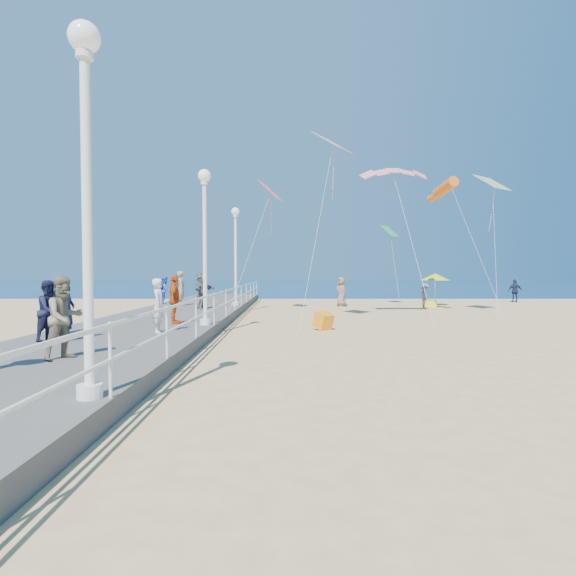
{
  "coord_description": "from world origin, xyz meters",
  "views": [
    {
      "loc": [
        -2.49,
        -15.39,
        2.21
      ],
      "look_at": [
        -2.5,
        2.0,
        1.6
      ],
      "focal_mm": 28.0,
      "sensor_mm": 36.0,
      "label": 1
    }
  ],
  "objects_px": {
    "lamp_post_near": "(86,170)",
    "lamp_post_far": "(236,246)",
    "beach_walker_c": "(341,292)",
    "beach_umbrella": "(435,277)",
    "spectator_4": "(58,308)",
    "beach_walker_b": "(515,291)",
    "beach_walker_a": "(425,296)",
    "box_kite": "(323,322)",
    "spectator_7": "(50,311)",
    "spectator_3": "(175,299)",
    "toddler_held": "(165,290)",
    "spectator_6": "(181,288)",
    "woman_holding_toddler": "(159,306)",
    "lamp_post_mid": "(205,230)",
    "beach_chair_right": "(431,304)",
    "spectator_5": "(202,290)",
    "beach_chair_left": "(427,303)",
    "spectator_1": "(65,317)",
    "spectator_0": "(67,311)"
  },
  "relations": [
    {
      "from": "spectator_7",
      "to": "spectator_3",
      "type": "bearing_deg",
      "value": -17.88
    },
    {
      "from": "spectator_6",
      "to": "beach_chair_left",
      "type": "xyz_separation_m",
      "value": [
        14.86,
        4.52,
        -1.14
      ]
    },
    {
      "from": "toddler_held",
      "to": "beach_walker_c",
      "type": "relative_size",
      "value": 0.44
    },
    {
      "from": "spectator_7",
      "to": "beach_walker_c",
      "type": "xyz_separation_m",
      "value": [
        9.74,
        17.31,
        -0.25
      ]
    },
    {
      "from": "lamp_post_mid",
      "to": "spectator_5",
      "type": "distance_m",
      "value": 7.28
    },
    {
      "from": "lamp_post_far",
      "to": "box_kite",
      "type": "xyz_separation_m",
      "value": [
        4.2,
        -7.35,
        -3.36
      ]
    },
    {
      "from": "lamp_post_far",
      "to": "spectator_3",
      "type": "bearing_deg",
      "value": -97.36
    },
    {
      "from": "spectator_6",
      "to": "box_kite",
      "type": "height_order",
      "value": "spectator_6"
    },
    {
      "from": "lamp_post_mid",
      "to": "beach_chair_right",
      "type": "bearing_deg",
      "value": 48.08
    },
    {
      "from": "beach_walker_a",
      "to": "beach_walker_b",
      "type": "distance_m",
      "value": 10.7
    },
    {
      "from": "woman_holding_toddler",
      "to": "spectator_7",
      "type": "xyz_separation_m",
      "value": [
        -2.42,
        -1.6,
        -0.01
      ]
    },
    {
      "from": "lamp_post_far",
      "to": "beach_chair_left",
      "type": "height_order",
      "value": "lamp_post_far"
    },
    {
      "from": "lamp_post_near",
      "to": "lamp_post_far",
      "type": "relative_size",
      "value": 1.0
    },
    {
      "from": "beach_chair_left",
      "to": "spectator_1",
      "type": "bearing_deg",
      "value": -124.77
    },
    {
      "from": "spectator_4",
      "to": "beach_chair_left",
      "type": "bearing_deg",
      "value": -58.77
    },
    {
      "from": "lamp_post_mid",
      "to": "spectator_5",
      "type": "xyz_separation_m",
      "value": [
        -1.41,
        6.76,
        -2.32
      ]
    },
    {
      "from": "woman_holding_toddler",
      "to": "spectator_6",
      "type": "relative_size",
      "value": 0.86
    },
    {
      "from": "spectator_0",
      "to": "beach_walker_b",
      "type": "relative_size",
      "value": 0.93
    },
    {
      "from": "lamp_post_mid",
      "to": "beach_walker_c",
      "type": "xyz_separation_m",
      "value": [
        6.31,
        13.7,
        -2.71
      ]
    },
    {
      "from": "spectator_0",
      "to": "beach_walker_a",
      "type": "distance_m",
      "value": 20.5
    },
    {
      "from": "beach_walker_c",
      "to": "beach_umbrella",
      "type": "distance_m",
      "value": 6.34
    },
    {
      "from": "spectator_3",
      "to": "spectator_5",
      "type": "height_order",
      "value": "spectator_5"
    },
    {
      "from": "toddler_held",
      "to": "spectator_0",
      "type": "height_order",
      "value": "toddler_held"
    },
    {
      "from": "beach_walker_c",
      "to": "lamp_post_near",
      "type": "bearing_deg",
      "value": -39.63
    },
    {
      "from": "spectator_3",
      "to": "beach_walker_c",
      "type": "xyz_separation_m",
      "value": [
        7.43,
        13.42,
        -0.31
      ]
    },
    {
      "from": "spectator_4",
      "to": "beach_walker_b",
      "type": "distance_m",
      "value": 30.92
    },
    {
      "from": "toddler_held",
      "to": "spectator_1",
      "type": "height_order",
      "value": "spectator_1"
    },
    {
      "from": "lamp_post_near",
      "to": "lamp_post_far",
      "type": "height_order",
      "value": "same"
    },
    {
      "from": "lamp_post_near",
      "to": "box_kite",
      "type": "bearing_deg",
      "value": 68.49
    },
    {
      "from": "beach_walker_c",
      "to": "beach_chair_right",
      "type": "relative_size",
      "value": 3.45
    },
    {
      "from": "spectator_3",
      "to": "spectator_1",
      "type": "bearing_deg",
      "value": 166.99
    },
    {
      "from": "toddler_held",
      "to": "beach_walker_a",
      "type": "height_order",
      "value": "toddler_held"
    },
    {
      "from": "lamp_post_far",
      "to": "beach_chair_left",
      "type": "bearing_deg",
      "value": 21.23
    },
    {
      "from": "spectator_5",
      "to": "woman_holding_toddler",
      "type": "bearing_deg",
      "value": -159.76
    },
    {
      "from": "spectator_5",
      "to": "spectator_6",
      "type": "xyz_separation_m",
      "value": [
        -1.58,
        2.33,
        0.0
      ]
    },
    {
      "from": "lamp_post_near",
      "to": "woman_holding_toddler",
      "type": "bearing_deg",
      "value": 98.24
    },
    {
      "from": "toddler_held",
      "to": "spectator_3",
      "type": "xyz_separation_m",
      "value": [
        -0.26,
        2.14,
        -0.41
      ]
    },
    {
      "from": "spectator_3",
      "to": "spectator_4",
      "type": "bearing_deg",
      "value": 126.95
    },
    {
      "from": "woman_holding_toddler",
      "to": "beach_chair_right",
      "type": "height_order",
      "value": "woman_holding_toddler"
    },
    {
      "from": "lamp_post_mid",
      "to": "toddler_held",
      "type": "distance_m",
      "value": 2.86
    },
    {
      "from": "beach_walker_a",
      "to": "box_kite",
      "type": "height_order",
      "value": "beach_walker_a"
    },
    {
      "from": "toddler_held",
      "to": "box_kite",
      "type": "bearing_deg",
      "value": -57.7
    },
    {
      "from": "beach_walker_a",
      "to": "box_kite",
      "type": "distance_m",
      "value": 11.89
    },
    {
      "from": "lamp_post_mid",
      "to": "beach_chair_right",
      "type": "distance_m",
      "value": 18.38
    },
    {
      "from": "lamp_post_near",
      "to": "toddler_held",
      "type": "xyz_separation_m",
      "value": [
        -0.86,
        7.14,
        -1.99
      ]
    },
    {
      "from": "spectator_5",
      "to": "beach_walker_a",
      "type": "height_order",
      "value": "spectator_5"
    },
    {
      "from": "lamp_post_near",
      "to": "beach_walker_c",
      "type": "relative_size",
      "value": 2.8
    },
    {
      "from": "spectator_3",
      "to": "spectator_5",
      "type": "distance_m",
      "value": 6.48
    },
    {
      "from": "woman_holding_toddler",
      "to": "spectator_5",
      "type": "xyz_separation_m",
      "value": [
        -0.39,
        8.77,
        0.12
      ]
    },
    {
      "from": "lamp_post_near",
      "to": "woman_holding_toddler",
      "type": "distance_m",
      "value": 7.47
    }
  ]
}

